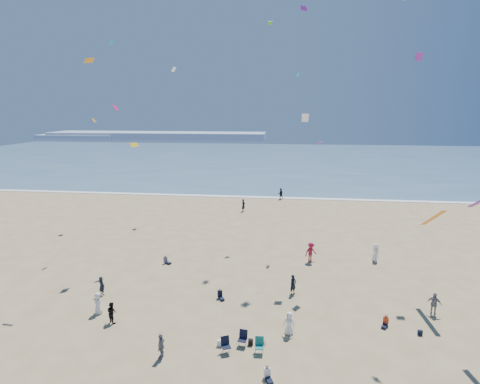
# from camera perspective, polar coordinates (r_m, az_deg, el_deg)

# --- Properties ---
(ocean) EXTENTS (220.00, 100.00, 0.06)m
(ocean) POSITION_cam_1_polar(r_m,az_deg,el_deg) (112.31, 4.30, 5.02)
(ocean) COLOR #476B84
(ocean) RESTS_ON ground
(surf_line) EXTENTS (220.00, 1.20, 0.08)m
(surf_line) POSITION_cam_1_polar(r_m,az_deg,el_deg) (63.14, 2.21, -0.78)
(surf_line) COLOR white
(surf_line) RESTS_ON ground
(headland_far) EXTENTS (110.00, 20.00, 3.20)m
(headland_far) POSITION_cam_1_polar(r_m,az_deg,el_deg) (197.68, -12.47, 8.43)
(headland_far) COLOR #7A8EA8
(headland_far) RESTS_ON ground
(headland_near) EXTENTS (40.00, 14.00, 2.00)m
(headland_near) POSITION_cam_1_polar(r_m,az_deg,el_deg) (209.88, -23.38, 7.76)
(headland_near) COLOR #7A8EA8
(headland_near) RESTS_ON ground
(standing_flyers) EXTENTS (28.33, 50.97, 1.94)m
(standing_flyers) POSITION_cam_1_polar(r_m,az_deg,el_deg) (31.64, 9.68, -13.20)
(standing_flyers) COLOR #384F9A
(standing_flyers) RESTS_ON ground
(seated_group) EXTENTS (19.26, 22.13, 0.84)m
(seated_group) POSITION_cam_1_polar(r_m,az_deg,el_deg) (26.57, 3.94, -19.54)
(seated_group) COLOR white
(seated_group) RESTS_ON ground
(chair_cluster) EXTENTS (2.71, 1.55, 1.00)m
(chair_cluster) POSITION_cam_1_polar(r_m,az_deg,el_deg) (24.65, 0.39, -22.10)
(chair_cluster) COLOR black
(chair_cluster) RESTS_ON ground
(white_tote) EXTENTS (0.35, 0.20, 0.40)m
(white_tote) POSITION_cam_1_polar(r_m,az_deg,el_deg) (25.26, -3.05, -22.00)
(white_tote) COLOR silver
(white_tote) RESTS_ON ground
(black_backpack) EXTENTS (0.30, 0.22, 0.38)m
(black_backpack) POSITION_cam_1_polar(r_m,az_deg,el_deg) (25.34, 1.63, -21.90)
(black_backpack) COLOR black
(black_backpack) RESTS_ON ground
(navy_bag) EXTENTS (0.28, 0.18, 0.34)m
(navy_bag) POSITION_cam_1_polar(r_m,az_deg,el_deg) (28.76, 25.75, -18.74)
(navy_bag) COLOR black
(navy_bag) RESTS_ON ground
(kites_aloft) EXTENTS (44.44, 39.63, 29.47)m
(kites_aloft) POSITION_cam_1_polar(r_m,az_deg,el_deg) (29.34, 16.10, 11.85)
(kites_aloft) COLOR purple
(kites_aloft) RESTS_ON ground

